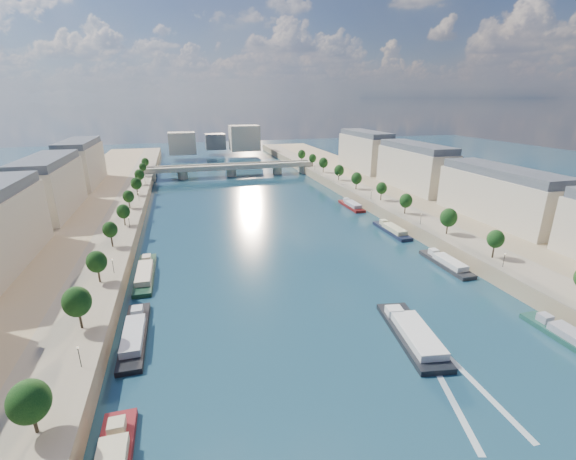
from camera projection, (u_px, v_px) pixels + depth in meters
ground at (276, 237)px, 146.82m from camera, size 700.00×700.00×0.00m
quay_left at (65, 249)px, 127.78m from camera, size 44.00×520.00×5.00m
quay_right at (439, 216)px, 164.25m from camera, size 44.00×520.00×5.00m
pave_left at (113, 238)px, 130.75m from camera, size 14.00×520.00×0.10m
pave_right at (409, 213)px, 159.62m from camera, size 14.00×520.00×0.10m
trees_left at (118, 221)px, 131.32m from camera, size 4.80×268.80×8.26m
trees_right at (393, 195)px, 166.46m from camera, size 4.80×268.80×8.26m
lamps_left at (122, 239)px, 121.89m from camera, size 0.36×200.36×4.28m
lamps_right at (393, 204)px, 162.15m from camera, size 0.36×200.36×4.28m
buildings_left at (24, 203)px, 130.89m from camera, size 16.00×226.00×23.20m
buildings_right at (451, 177)px, 173.94m from camera, size 16.00×226.00×23.20m
skyline at (220, 140)px, 342.92m from camera, size 79.00×42.00×22.00m
bridge at (231, 169)px, 259.62m from camera, size 112.00×12.00×8.15m
tour_barge at (413, 334)px, 84.65m from camera, size 11.23×26.34×3.62m
wake at (464, 390)px, 69.76m from camera, size 11.66×26.03×0.04m
moored_barges_left at (128, 372)px, 73.08m from camera, size 5.00×122.82×3.60m
moored_barges_right at (456, 269)px, 117.00m from camera, size 5.00×166.58×3.60m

